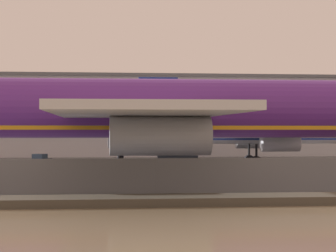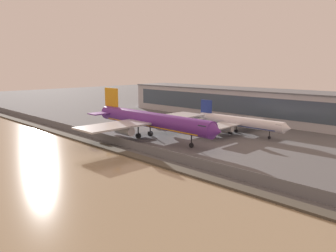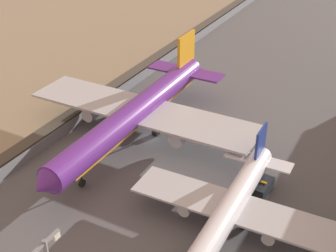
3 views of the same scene
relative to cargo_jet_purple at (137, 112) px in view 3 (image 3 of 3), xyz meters
The scene contains 7 objects.
ground_plane 6.44m from the cargo_jet_purple, 108.41° to the left, with size 500.00×500.00×0.00m, color #565659.
shoreline_seawall 19.13m from the cargo_jet_purple, 92.37° to the right, with size 320.00×3.00×0.50m.
perimeter_fence 14.55m from the cargo_jet_purple, 93.14° to the right, with size 280.00×0.10×2.49m.
cargo_jet_purple is the anchor object (origin of this frame).
passenger_jet_white 31.45m from the cargo_jet_purple, 57.49° to the left, with size 37.33×31.79×11.09m.
baggage_tug 18.74m from the cargo_jet_purple, 127.34° to the left, with size 2.87×3.58×1.80m.
ops_van 29.18m from the cargo_jet_purple, 79.06° to the left, with size 5.35×2.52×2.48m.
Camera 3 is at (69.66, 41.76, 50.21)m, focal length 50.00 mm.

